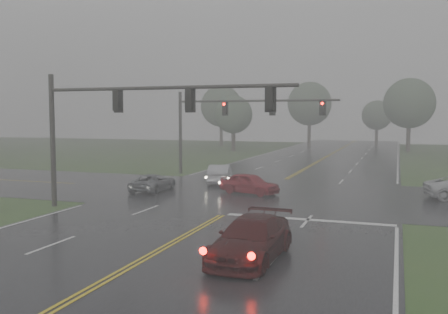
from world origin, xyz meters
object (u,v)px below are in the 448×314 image
at_px(sedan_maroon, 251,260).
at_px(car_grey, 153,191).
at_px(sedan_silver, 220,184).
at_px(signal_gantry_far, 227,116).
at_px(sedan_red, 250,194).
at_px(signal_gantry_near, 120,114).

xyz_separation_m(sedan_maroon, car_grey, (-11.13, 13.83, 0.00)).
relative_size(sedan_maroon, sedan_silver, 1.16).
bearing_deg(sedan_maroon, signal_gantry_far, 112.95).
relative_size(sedan_maroon, car_grey, 1.22).
relative_size(sedan_silver, signal_gantry_far, 0.31).
bearing_deg(sedan_red, sedan_silver, 58.37).
distance_m(sedan_red, signal_gantry_far, 12.25).
bearing_deg(signal_gantry_far, sedan_maroon, -69.18).
height_order(signal_gantry_near, signal_gantry_far, signal_gantry_near).
bearing_deg(sedan_maroon, sedan_silver, 115.06).
bearing_deg(sedan_maroon, car_grey, 130.96).
height_order(sedan_silver, signal_gantry_far, signal_gantry_far).
relative_size(signal_gantry_near, signal_gantry_far, 1.00).
bearing_deg(sedan_red, car_grey, 115.94).
distance_m(sedan_maroon, sedan_red, 15.47).
height_order(car_grey, signal_gantry_far, signal_gantry_far).
relative_size(sedan_red, sedan_silver, 0.92).
relative_size(sedan_maroon, sedan_red, 1.26).
xyz_separation_m(sedan_maroon, sedan_silver, (-8.05, 19.02, 0.00)).
relative_size(sedan_silver, signal_gantry_near, 0.31).
height_order(sedan_red, signal_gantry_near, signal_gantry_near).
xyz_separation_m(signal_gantry_near, signal_gantry_far, (0.05, 17.94, -0.11)).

